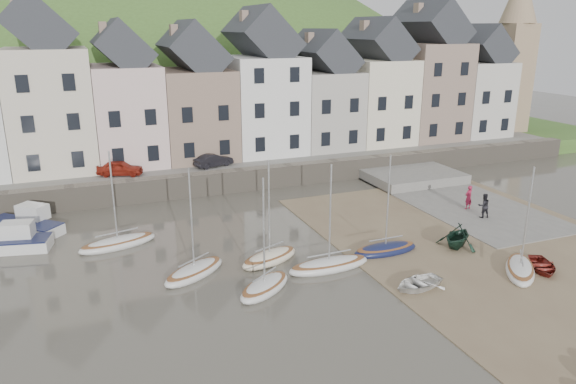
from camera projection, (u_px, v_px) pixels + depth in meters
name	position (u px, v px, depth m)	size (l,w,h in m)	color
ground	(328.00, 273.00, 29.80)	(160.00, 160.00, 0.00)	#423F34
quay_land	(199.00, 146.00, 57.99)	(90.00, 30.00, 1.50)	#405F26
quay_street	(228.00, 163.00, 47.55)	(70.00, 7.00, 0.10)	slate
seawall	(239.00, 180.00, 44.63)	(70.00, 1.20, 1.80)	slate
beach	(486.00, 244.00, 33.68)	(18.00, 26.00, 0.06)	brown
slipway	(455.00, 200.00, 42.19)	(8.00, 18.00, 0.12)	slate
hillside	(136.00, 228.00, 86.61)	(134.40, 84.00, 84.00)	#405F26
townhouse_terrace	(234.00, 92.00, 49.58)	(61.05, 8.00, 13.93)	silver
church_spire	(515.00, 46.00, 60.07)	(4.00, 4.00, 18.00)	#997F60
sailboat_0	(118.00, 243.00, 33.31)	(5.08, 2.66, 6.32)	silver
sailboat_1	(194.00, 271.00, 29.42)	(4.35, 3.59, 6.32)	silver
sailboat_2	(270.00, 257.00, 31.17)	(4.23, 2.88, 6.32)	beige
sailboat_3	(265.00, 286.00, 27.67)	(3.92, 3.44, 6.32)	silver
sailboat_4	(329.00, 265.00, 30.21)	(4.98, 1.62, 6.32)	silver
sailboat_5	(385.00, 249.00, 32.34)	(4.28, 1.58, 6.32)	#131A3E
sailboat_6	(520.00, 269.00, 29.69)	(3.91, 4.16, 6.32)	silver
motorboat_0	(8.00, 241.00, 32.66)	(5.51, 2.81, 1.70)	silver
motorboat_2	(26.00, 223.00, 35.69)	(5.17, 4.93, 1.70)	silver
rowboat_white	(418.00, 283.00, 27.85)	(2.05, 2.87, 0.59)	white
rowboat_green	(458.00, 236.00, 32.95)	(2.48, 2.87, 1.51)	black
rowboat_red	(542.00, 266.00, 29.91)	(1.94, 2.72, 0.56)	maroon
person_red	(469.00, 197.00, 39.71)	(0.66, 0.43, 1.80)	maroon
person_dark	(484.00, 206.00, 37.92)	(0.86, 0.67, 1.76)	black
car_left	(120.00, 168.00, 43.20)	(1.45, 3.60, 1.23)	maroon
car_right	(214.00, 160.00, 45.95)	(1.17, 3.37, 1.11)	black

